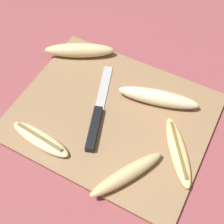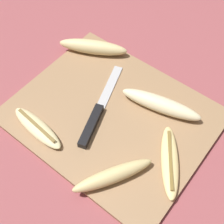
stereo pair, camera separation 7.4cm
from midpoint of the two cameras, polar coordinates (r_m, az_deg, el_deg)
The scene contains 8 objects.
ground_plane at distance 0.76m, azimuth 2.79°, elevation -1.14°, with size 4.00×4.00×0.00m, color #93474C.
cutting_board at distance 0.75m, azimuth 2.80°, elevation -0.89°, with size 0.46×0.38×0.01m.
knife at distance 0.73m, azimuth -0.28°, elevation -1.30°, with size 0.10×0.25×0.02m.
banana_pale_long at distance 0.76m, azimuth 11.69°, elevation 1.17°, with size 0.20×0.08×0.04m.
banana_spotted_left at distance 0.66m, azimuth 3.43°, elevation -11.76°, with size 0.12×0.17×0.03m.
banana_mellow_near at distance 0.87m, azimuth -1.02°, elevation 11.65°, with size 0.19×0.12×0.04m.
banana_soft_right at distance 0.73m, azimuth -10.71°, elevation -3.05°, with size 0.16×0.05×0.02m.
banana_golden_short at distance 0.70m, azimuth 13.56°, elevation -8.96°, with size 0.13×0.16×0.02m.
Camera 2 is at (0.26, -0.33, 0.63)m, focal length 50.00 mm.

